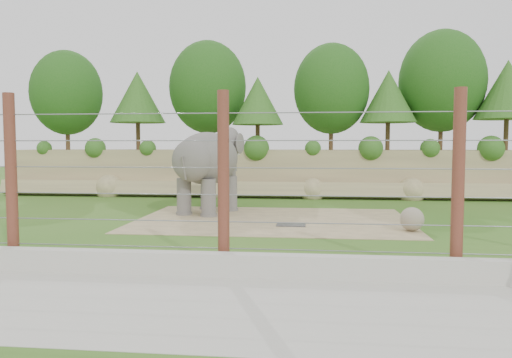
# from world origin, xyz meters

# --- Properties ---
(ground) EXTENTS (90.00, 90.00, 0.00)m
(ground) POSITION_xyz_m (0.00, 0.00, 0.00)
(ground) COLOR #30641A
(ground) RESTS_ON ground
(back_embankment) EXTENTS (30.00, 5.52, 8.77)m
(back_embankment) POSITION_xyz_m (0.59, 12.68, 3.97)
(back_embankment) COLOR #8E7E5B
(back_embankment) RESTS_ON ground
(dirt_patch) EXTENTS (10.00, 7.00, 0.02)m
(dirt_patch) POSITION_xyz_m (0.50, 3.00, 0.01)
(dirt_patch) COLOR #8D7B58
(dirt_patch) RESTS_ON ground
(drain_grate) EXTENTS (1.00, 0.60, 0.03)m
(drain_grate) POSITION_xyz_m (1.25, 1.72, 0.04)
(drain_grate) COLOR #262628
(drain_grate) RESTS_ON dirt_patch
(elephant) EXTENTS (3.08, 4.64, 3.47)m
(elephant) POSITION_xyz_m (-2.27, 4.61, 1.73)
(elephant) COLOR #56524D
(elephant) RESTS_ON ground
(stone_ball) EXTENTS (0.77, 0.77, 0.77)m
(stone_ball) POSITION_xyz_m (5.17, 1.06, 0.41)
(stone_ball) COLOR gray
(stone_ball) RESTS_ON dirt_patch
(retaining_wall) EXTENTS (26.00, 0.35, 0.50)m
(retaining_wall) POSITION_xyz_m (0.00, -5.00, 0.25)
(retaining_wall) COLOR beige
(retaining_wall) RESTS_ON ground
(walkway) EXTENTS (26.00, 4.00, 0.01)m
(walkway) POSITION_xyz_m (0.00, -7.00, 0.01)
(walkway) COLOR beige
(walkway) RESTS_ON ground
(barrier_fence) EXTENTS (20.26, 0.26, 4.00)m
(barrier_fence) POSITION_xyz_m (0.00, -4.50, 2.00)
(barrier_fence) COLOR #5C271C
(barrier_fence) RESTS_ON ground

